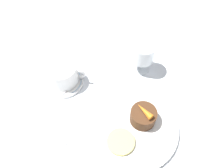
{
  "coord_description": "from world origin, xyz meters",
  "views": [
    {
      "loc": [
        -0.03,
        -0.31,
        0.59
      ],
      "look_at": [
        -0.04,
        0.09,
        0.04
      ],
      "focal_mm": 35.0,
      "sensor_mm": 36.0,
      "label": 1
    }
  ],
  "objects_px": {
    "fork": "(75,114)",
    "dessert_cake": "(143,116)",
    "dinner_plate": "(133,126)",
    "wine_glass": "(143,54)",
    "coffee_cup": "(63,74)"
  },
  "relations": [
    {
      "from": "coffee_cup",
      "to": "dinner_plate",
      "type": "bearing_deg",
      "value": -35.29
    },
    {
      "from": "dinner_plate",
      "to": "dessert_cake",
      "type": "relative_size",
      "value": 3.53
    },
    {
      "from": "fork",
      "to": "dessert_cake",
      "type": "distance_m",
      "value": 0.21
    },
    {
      "from": "coffee_cup",
      "to": "fork",
      "type": "xyz_separation_m",
      "value": [
        0.05,
        -0.12,
        -0.04
      ]
    },
    {
      "from": "wine_glass",
      "to": "dessert_cake",
      "type": "height_order",
      "value": "wine_glass"
    },
    {
      "from": "coffee_cup",
      "to": "wine_glass",
      "type": "distance_m",
      "value": 0.27
    },
    {
      "from": "coffee_cup",
      "to": "dessert_cake",
      "type": "bearing_deg",
      "value": -28.83
    },
    {
      "from": "wine_glass",
      "to": "coffee_cup",
      "type": "bearing_deg",
      "value": -165.52
    },
    {
      "from": "dessert_cake",
      "to": "dinner_plate",
      "type": "bearing_deg",
      "value": -145.46
    },
    {
      "from": "wine_glass",
      "to": "dessert_cake",
      "type": "distance_m",
      "value": 0.21
    },
    {
      "from": "wine_glass",
      "to": "fork",
      "type": "xyz_separation_m",
      "value": [
        -0.21,
        -0.19,
        -0.07
      ]
    },
    {
      "from": "dessert_cake",
      "to": "wine_glass",
      "type": "bearing_deg",
      "value": 88.39
    },
    {
      "from": "dessert_cake",
      "to": "fork",
      "type": "bearing_deg",
      "value": 174.58
    },
    {
      "from": "dinner_plate",
      "to": "dessert_cake",
      "type": "distance_m",
      "value": 0.04
    },
    {
      "from": "fork",
      "to": "wine_glass",
      "type": "bearing_deg",
      "value": 41.73
    }
  ]
}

